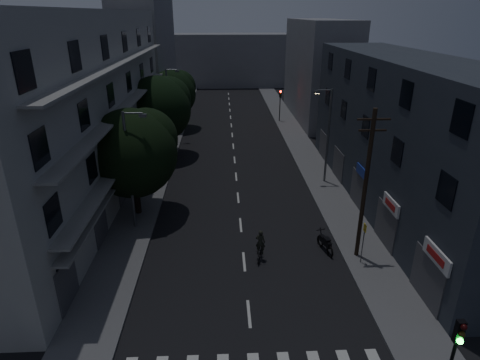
{
  "coord_description": "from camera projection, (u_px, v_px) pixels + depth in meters",
  "views": [
    {
      "loc": [
        -1.14,
        -13.7,
        13.74
      ],
      "look_at": [
        0.0,
        12.0,
        3.0
      ],
      "focal_mm": 30.0,
      "sensor_mm": 36.0,
      "label": 1
    }
  ],
  "objects": [
    {
      "name": "bus_stop_sign",
      "position": [
        364.0,
        237.0,
        22.98
      ],
      "size": [
        0.06,
        0.35,
        2.52
      ],
      "color": "#595B60",
      "rests_on": "sidewalk_right"
    },
    {
      "name": "building_far_left",
      "position": [
        147.0,
        55.0,
        58.65
      ],
      "size": [
        6.0,
        20.0,
        16.0
      ],
      "primitive_type": "cube",
      "color": "slate",
      "rests_on": "ground"
    },
    {
      "name": "tree_near",
      "position": [
        133.0,
        150.0,
        27.76
      ],
      "size": [
        6.26,
        6.26,
        7.72
      ],
      "color": "black",
      "rests_on": "sidewalk_left"
    },
    {
      "name": "street_lamp_left_far",
      "position": [
        169.0,
        101.0,
        44.91
      ],
      "size": [
        1.51,
        0.25,
        8.0
      ],
      "color": "slate",
      "rests_on": "sidewalk_left"
    },
    {
      "name": "cyclist",
      "position": [
        260.0,
        250.0,
        23.93
      ],
      "size": [
        0.89,
        1.65,
        1.98
      ],
      "rotation": [
        0.0,
        0.0,
        -0.24
      ],
      "color": "black",
      "rests_on": "ground"
    },
    {
      "name": "sidewalk_right",
      "position": [
        307.0,
        156.0,
        41.29
      ],
      "size": [
        3.0,
        90.0,
        0.15
      ],
      "primitive_type": "cube",
      "color": "#565659",
      "rests_on": "ground"
    },
    {
      "name": "tree_far",
      "position": [
        172.0,
        92.0,
        49.71
      ],
      "size": [
        5.88,
        5.88,
        7.27
      ],
      "color": "black",
      "rests_on": "sidewalk_left"
    },
    {
      "name": "utility_pole",
      "position": [
        366.0,
        183.0,
        22.56
      ],
      "size": [
        1.8,
        0.24,
        9.0
      ],
      "color": "black",
      "rests_on": "sidewalk_right"
    },
    {
      "name": "sidewalk_left",
      "position": [
        161.0,
        159.0,
        40.68
      ],
      "size": [
        3.0,
        90.0,
        0.15
      ],
      "primitive_type": "cube",
      "color": "#565659",
      "rests_on": "ground"
    },
    {
      "name": "ground",
      "position": [
        234.0,
        158.0,
        41.01
      ],
      "size": [
        160.0,
        160.0,
        0.0
      ],
      "primitive_type": "plane",
      "color": "black",
      "rests_on": "ground"
    },
    {
      "name": "traffic_signal_far_left",
      "position": [
        183.0,
        97.0,
        54.62
      ],
      "size": [
        0.28,
        0.37,
        4.1
      ],
      "color": "black",
      "rests_on": "sidewalk_left"
    },
    {
      "name": "motorcycle",
      "position": [
        325.0,
        243.0,
        24.86
      ],
      "size": [
        0.75,
        2.01,
        1.31
      ],
      "rotation": [
        0.0,
        0.0,
        0.24
      ],
      "color": "black",
      "rests_on": "ground"
    },
    {
      "name": "building_left",
      "position": [
        84.0,
        106.0,
        31.38
      ],
      "size": [
        7.0,
        36.0,
        14.0
      ],
      "color": "#A0A09B",
      "rests_on": "ground"
    },
    {
      "name": "lane_markings",
      "position": [
        233.0,
        140.0,
        46.77
      ],
      "size": [
        0.15,
        60.5,
        0.01
      ],
      "color": "beige",
      "rests_on": "ground"
    },
    {
      "name": "tree_mid",
      "position": [
        159.0,
        107.0,
        39.65
      ],
      "size": [
        6.54,
        6.54,
        8.05
      ],
      "color": "black",
      "rests_on": "sidewalk_left"
    },
    {
      "name": "street_lamp_right",
      "position": [
        327.0,
        132.0,
        33.36
      ],
      "size": [
        1.51,
        0.25,
        8.0
      ],
      "color": "#5A5D61",
      "rests_on": "sidewalk_right"
    },
    {
      "name": "traffic_signal_near",
      "position": [
        455.0,
        348.0,
        13.76
      ],
      "size": [
        0.28,
        0.37,
        4.1
      ],
      "color": "black",
      "rests_on": "sidewalk_right"
    },
    {
      "name": "building_far_right",
      "position": [
        318.0,
        70.0,
        54.67
      ],
      "size": [
        6.0,
        20.0,
        13.0
      ],
      "primitive_type": "cube",
      "color": "slate",
      "rests_on": "ground"
    },
    {
      "name": "building_far_end",
      "position": [
        227.0,
        60.0,
        80.57
      ],
      "size": [
        24.0,
        8.0,
        10.0
      ],
      "primitive_type": "cube",
      "color": "slate",
      "rests_on": "ground"
    },
    {
      "name": "building_right",
      "position": [
        403.0,
        135.0,
        29.24
      ],
      "size": [
        6.19,
        28.0,
        11.0
      ],
      "color": "#292F38",
      "rests_on": "ground"
    },
    {
      "name": "traffic_signal_far_right",
      "position": [
        280.0,
        99.0,
        53.52
      ],
      "size": [
        0.28,
        0.37,
        4.1
      ],
      "color": "black",
      "rests_on": "sidewalk_right"
    },
    {
      "name": "street_lamp_left_near",
      "position": [
        131.0,
        166.0,
        25.93
      ],
      "size": [
        1.51,
        0.25,
        8.0
      ],
      "color": "slate",
      "rests_on": "sidewalk_left"
    }
  ]
}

